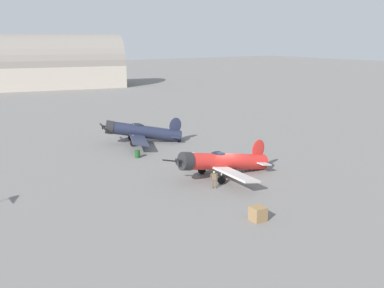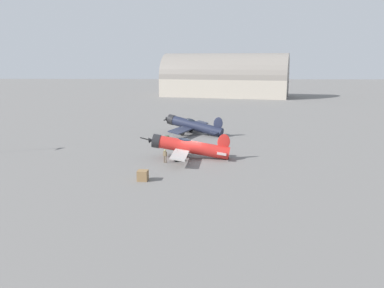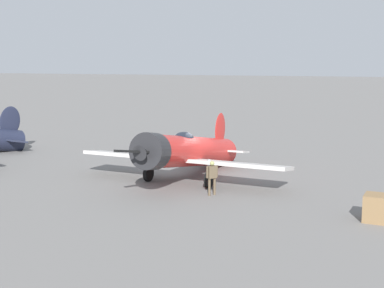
% 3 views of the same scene
% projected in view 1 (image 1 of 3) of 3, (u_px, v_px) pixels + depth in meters
% --- Properties ---
extents(ground_plane, '(400.00, 400.00, 0.00)m').
position_uv_depth(ground_plane, '(226.00, 176.00, 41.35)').
color(ground_plane, slate).
extents(airplane_foreground, '(11.13, 11.06, 3.23)m').
position_uv_depth(airplane_foreground, '(222.00, 162.00, 40.76)').
color(airplane_foreground, red).
rests_on(airplane_foreground, ground_plane).
extents(airplane_mid_apron, '(9.72, 11.60, 3.32)m').
position_uv_depth(airplane_mid_apron, '(141.00, 132.00, 53.88)').
color(airplane_mid_apron, '#1E2338').
rests_on(airplane_mid_apron, ground_plane).
extents(ground_crew_mechanic, '(0.51, 0.43, 1.58)m').
position_uv_depth(ground_crew_mechanic, '(214.00, 178.00, 37.68)').
color(ground_crew_mechanic, brown).
rests_on(ground_crew_mechanic, ground_plane).
extents(equipment_crate, '(1.08, 1.09, 1.04)m').
position_uv_depth(equipment_crate, '(258.00, 214.00, 31.15)').
color(equipment_crate, olive).
rests_on(equipment_crate, ground_plane).
extents(fuel_drum, '(0.60, 0.60, 0.83)m').
position_uv_depth(fuel_drum, '(137.00, 154.00, 47.48)').
color(fuel_drum, '#19471E').
rests_on(fuel_drum, ground_plane).
extents(distant_hangar, '(42.10, 24.61, 16.03)m').
position_uv_depth(distant_hangar, '(45.00, 69.00, 112.88)').
color(distant_hangar, '#ADA393').
rests_on(distant_hangar, ground_plane).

